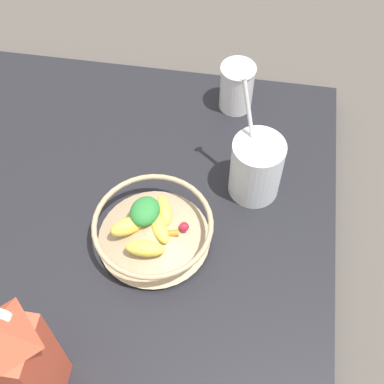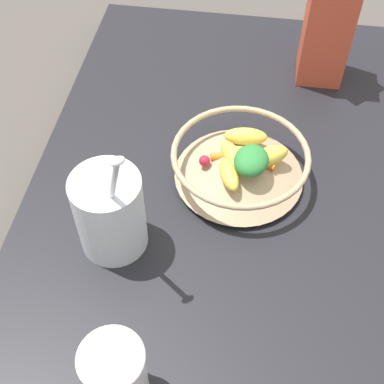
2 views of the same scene
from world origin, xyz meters
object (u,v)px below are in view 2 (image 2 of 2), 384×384
Objects in this scene: milk_carton at (330,12)px; drinking_cup at (116,375)px; fruit_bowl at (241,163)px; yogurt_tub at (109,210)px.

milk_carton is 0.71m from drinking_cup.
drinking_cup is (-0.11, -0.37, 0.02)m from fruit_bowl.
fruit_bowl is at bearing -113.15° from milk_carton.
fruit_bowl is at bearing 40.44° from yogurt_tub.
yogurt_tub reaches higher than drinking_cup.
drinking_cup is at bearing -109.81° from milk_carton.
yogurt_tub is 0.23m from drinking_cup.
milk_carton is 0.54m from yogurt_tub.
drinking_cup is at bearing -107.05° from fruit_bowl.
milk_carton is at bearing 55.88° from yogurt_tub.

